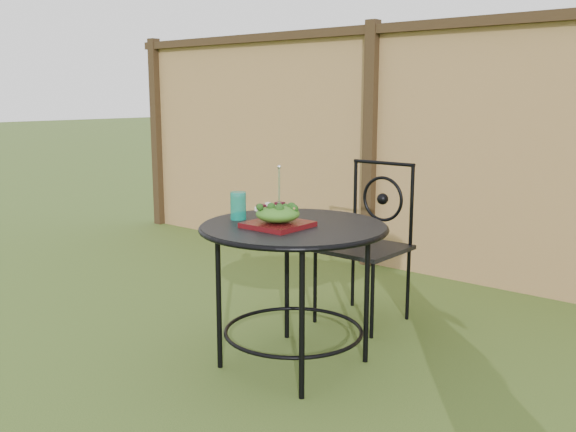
# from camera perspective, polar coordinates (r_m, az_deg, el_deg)

# --- Properties ---
(ground) EXTENTS (60.00, 60.00, 0.00)m
(ground) POSITION_cam_1_polar(r_m,az_deg,el_deg) (2.87, 5.56, -17.26)
(ground) COLOR #2D4716
(ground) RESTS_ON ground
(fence) EXTENTS (8.00, 0.12, 1.90)m
(fence) POSITION_cam_1_polar(r_m,az_deg,el_deg) (4.55, 21.62, 4.97)
(fence) COLOR tan
(fence) RESTS_ON ground
(patio_table) EXTENTS (0.92, 0.92, 0.72)m
(patio_table) POSITION_cam_1_polar(r_m,az_deg,el_deg) (3.15, 0.50, -3.24)
(patio_table) COLOR black
(patio_table) RESTS_ON ground
(patio_chair) EXTENTS (0.46, 0.46, 0.95)m
(patio_chair) POSITION_cam_1_polar(r_m,az_deg,el_deg) (3.86, 7.13, -1.94)
(patio_chair) COLOR black
(patio_chair) RESTS_ON ground
(salad_plate) EXTENTS (0.27, 0.27, 0.02)m
(salad_plate) POSITION_cam_1_polar(r_m,az_deg,el_deg) (3.06, -0.91, -0.77)
(salad_plate) COLOR #3D080B
(salad_plate) RESTS_ON patio_table
(salad) EXTENTS (0.21, 0.21, 0.08)m
(salad) POSITION_cam_1_polar(r_m,az_deg,el_deg) (3.05, -0.92, 0.19)
(salad) COLOR #235614
(salad) RESTS_ON salad_plate
(fork) EXTENTS (0.01, 0.01, 0.18)m
(fork) POSITION_cam_1_polar(r_m,az_deg,el_deg) (3.02, -0.78, 2.59)
(fork) COLOR silver
(fork) RESTS_ON salad
(drinking_glass) EXTENTS (0.08, 0.08, 0.14)m
(drinking_glass) POSITION_cam_1_polar(r_m,az_deg,el_deg) (3.25, -4.45, 0.92)
(drinking_glass) COLOR #0B8770
(drinking_glass) RESTS_ON patio_table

